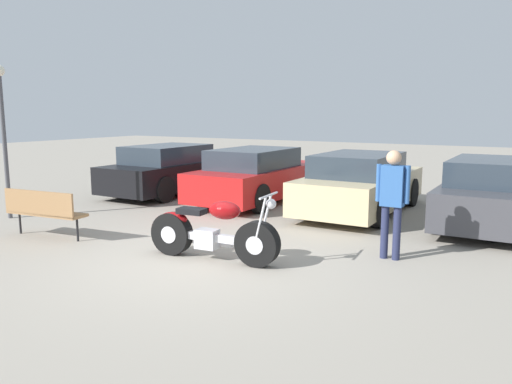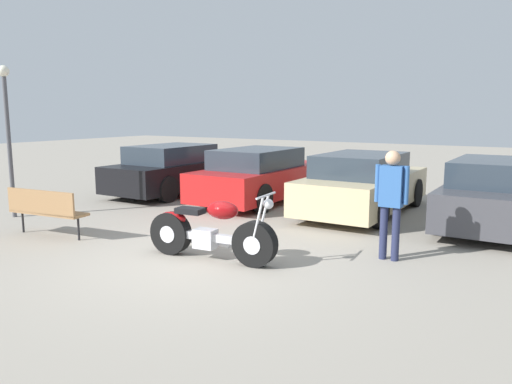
% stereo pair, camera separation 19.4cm
% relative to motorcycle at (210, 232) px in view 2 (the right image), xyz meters
% --- Properties ---
extents(ground_plane, '(60.00, 60.00, 0.00)m').
position_rel_motorcycle_xyz_m(ground_plane, '(-0.15, -0.24, -0.44)').
color(ground_plane, gray).
extents(motorcycle, '(2.21, 0.62, 1.10)m').
position_rel_motorcycle_xyz_m(motorcycle, '(0.00, 0.00, 0.00)').
color(motorcycle, black).
rests_on(motorcycle, ground_plane).
extents(parked_car_black, '(1.84, 4.38, 1.36)m').
position_rel_motorcycle_xyz_m(parked_car_black, '(-4.73, 4.72, 0.22)').
color(parked_car_black, black).
rests_on(parked_car_black, ground_plane).
extents(parked_car_red, '(1.84, 4.38, 1.36)m').
position_rel_motorcycle_xyz_m(parked_car_red, '(-1.98, 4.81, 0.22)').
color(parked_car_red, red).
rests_on(parked_car_red, ground_plane).
extents(parked_car_champagne, '(1.84, 4.38, 1.36)m').
position_rel_motorcycle_xyz_m(parked_car_champagne, '(0.77, 4.74, 0.22)').
color(parked_car_champagne, '#C6B284').
rests_on(parked_car_champagne, ground_plane).
extents(parked_car_dark_grey, '(1.84, 4.38, 1.36)m').
position_rel_motorcycle_xyz_m(parked_car_dark_grey, '(3.51, 4.83, 0.22)').
color(parked_car_dark_grey, '#3D3D42').
rests_on(parked_car_dark_grey, ground_plane).
extents(park_bench, '(1.64, 0.58, 0.89)m').
position_rel_motorcycle_xyz_m(park_bench, '(-3.40, -0.46, 0.11)').
color(park_bench, '#997047').
rests_on(park_bench, ground_plane).
extents(lamp_post, '(0.24, 0.24, 3.24)m').
position_rel_motorcycle_xyz_m(lamp_post, '(-5.58, 0.31, 1.66)').
color(lamp_post, '#4C4C51').
rests_on(lamp_post, ground_plane).
extents(person_standing, '(0.52, 0.23, 1.70)m').
position_rel_motorcycle_xyz_m(person_standing, '(2.38, 1.45, 0.58)').
color(person_standing, '#232847').
rests_on(person_standing, ground_plane).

